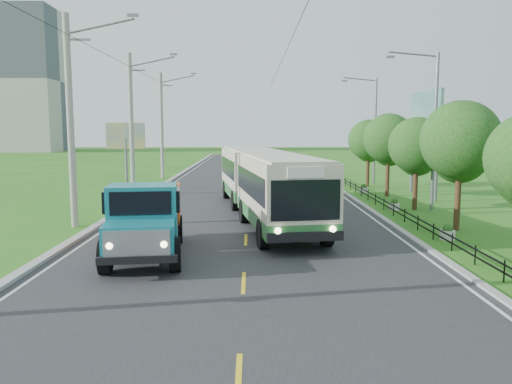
{
  "coord_description": "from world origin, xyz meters",
  "views": [
    {
      "loc": [
        0.25,
        -14.79,
        4.66
      ],
      "look_at": [
        0.44,
        7.29,
        1.9
      ],
      "focal_mm": 35.0,
      "sensor_mm": 36.0,
      "label": 1
    }
  ],
  "objects_px": {
    "pole_far": "(162,125)",
    "tree_fifth": "(389,141)",
    "dump_truck": "(146,214)",
    "tree_fourth": "(417,148)",
    "tree_third": "(460,144)",
    "bus": "(264,179)",
    "pole_near": "(71,120)",
    "billboard_right": "(425,120)",
    "planter_mid": "(394,205)",
    "planter_far": "(364,189)",
    "pole_mid": "(132,124)",
    "tree_back": "(369,142)",
    "planter_near": "(447,233)",
    "streetlight_far": "(373,127)",
    "streetlight_mid": "(432,126)",
    "billboard_left": "(126,140)"
  },
  "relations": [
    {
      "from": "streetlight_mid",
      "to": "tree_fourth",
      "type": "bearing_deg",
      "value": 169.85
    },
    {
      "from": "pole_far",
      "to": "tree_third",
      "type": "relative_size",
      "value": 1.67
    },
    {
      "from": "tree_back",
      "to": "billboard_right",
      "type": "relative_size",
      "value": 0.75
    },
    {
      "from": "tree_fifth",
      "to": "billboard_left",
      "type": "height_order",
      "value": "tree_fifth"
    },
    {
      "from": "pole_mid",
      "to": "planter_mid",
      "type": "bearing_deg",
      "value": -22.54
    },
    {
      "from": "pole_far",
      "to": "streetlight_mid",
      "type": "distance_m",
      "value": 26.8
    },
    {
      "from": "pole_near",
      "to": "tree_back",
      "type": "relative_size",
      "value": 1.82
    },
    {
      "from": "pole_far",
      "to": "tree_fifth",
      "type": "xyz_separation_m",
      "value": [
        18.12,
        -12.86,
        -1.24
      ]
    },
    {
      "from": "pole_near",
      "to": "streetlight_mid",
      "type": "height_order",
      "value": "pole_near"
    },
    {
      "from": "tree_fourth",
      "to": "pole_mid",
      "type": "bearing_deg",
      "value": 159.26
    },
    {
      "from": "tree_fourth",
      "to": "tree_fifth",
      "type": "height_order",
      "value": "tree_fifth"
    },
    {
      "from": "tree_fifth",
      "to": "tree_back",
      "type": "relative_size",
      "value": 1.05
    },
    {
      "from": "tree_back",
      "to": "streetlight_far",
      "type": "distance_m",
      "value": 2.37
    },
    {
      "from": "tree_third",
      "to": "streetlight_mid",
      "type": "xyz_separation_m",
      "value": [
        0.79,
        5.86,
        0.92
      ]
    },
    {
      "from": "tree_third",
      "to": "planter_mid",
      "type": "height_order",
      "value": "tree_third"
    },
    {
      "from": "pole_near",
      "to": "planter_far",
      "type": "height_order",
      "value": "pole_near"
    },
    {
      "from": "tree_fourth",
      "to": "bus",
      "type": "relative_size",
      "value": 0.3
    },
    {
      "from": "planter_near",
      "to": "billboard_right",
      "type": "distance_m",
      "value": 15.34
    },
    {
      "from": "tree_back",
      "to": "billboard_right",
      "type": "xyz_separation_m",
      "value": [
        2.44,
        -6.14,
        1.69
      ]
    },
    {
      "from": "pole_near",
      "to": "billboard_right",
      "type": "bearing_deg",
      "value": 28.14
    },
    {
      "from": "pole_far",
      "to": "dump_truck",
      "type": "height_order",
      "value": "pole_far"
    },
    {
      "from": "pole_near",
      "to": "billboard_right",
      "type": "height_order",
      "value": "pole_near"
    },
    {
      "from": "pole_far",
      "to": "tree_fourth",
      "type": "distance_m",
      "value": 26.2
    },
    {
      "from": "pole_mid",
      "to": "planter_mid",
      "type": "relative_size",
      "value": 14.93
    },
    {
      "from": "planter_far",
      "to": "bus",
      "type": "distance_m",
      "value": 12.96
    },
    {
      "from": "billboard_left",
      "to": "tree_fifth",
      "type": "bearing_deg",
      "value": -11.28
    },
    {
      "from": "pole_mid",
      "to": "planter_mid",
      "type": "distance_m",
      "value": 18.88
    },
    {
      "from": "tree_third",
      "to": "dump_truck",
      "type": "distance_m",
      "value": 14.54
    },
    {
      "from": "tree_back",
      "to": "planter_mid",
      "type": "bearing_deg",
      "value": -95.91
    },
    {
      "from": "planter_far",
      "to": "tree_fifth",
      "type": "bearing_deg",
      "value": -55.95
    },
    {
      "from": "pole_far",
      "to": "tree_fourth",
      "type": "bearing_deg",
      "value": -46.15
    },
    {
      "from": "tree_fifth",
      "to": "streetlight_mid",
      "type": "xyz_separation_m",
      "value": [
        0.79,
        -6.14,
        1.05
      ]
    },
    {
      "from": "pole_near",
      "to": "pole_mid",
      "type": "distance_m",
      "value": 12.0
    },
    {
      "from": "tree_third",
      "to": "planter_near",
      "type": "bearing_deg",
      "value": -120.41
    },
    {
      "from": "billboard_right",
      "to": "planter_mid",
      "type": "bearing_deg",
      "value": -121.66
    },
    {
      "from": "planter_mid",
      "to": "planter_far",
      "type": "bearing_deg",
      "value": 90.0
    },
    {
      "from": "planter_near",
      "to": "pole_near",
      "type": "bearing_deg",
      "value": 169.91
    },
    {
      "from": "tree_back",
      "to": "bus",
      "type": "distance_m",
      "value": 17.04
    },
    {
      "from": "pole_far",
      "to": "billboard_right",
      "type": "relative_size",
      "value": 1.37
    },
    {
      "from": "tree_third",
      "to": "tree_fifth",
      "type": "distance_m",
      "value": 12.0
    },
    {
      "from": "billboard_left",
      "to": "bus",
      "type": "bearing_deg",
      "value": -49.73
    },
    {
      "from": "streetlight_far",
      "to": "streetlight_mid",
      "type": "bearing_deg",
      "value": -90.0
    },
    {
      "from": "tree_back",
      "to": "tree_fifth",
      "type": "bearing_deg",
      "value": -90.0
    },
    {
      "from": "planter_far",
      "to": "pole_mid",
      "type": "bearing_deg",
      "value": -176.61
    },
    {
      "from": "pole_mid",
      "to": "pole_far",
      "type": "xyz_separation_m",
      "value": [
        0.0,
        12.0,
        0.0
      ]
    },
    {
      "from": "tree_fourth",
      "to": "pole_near",
      "type": "bearing_deg",
      "value": -164.16
    },
    {
      "from": "streetlight_far",
      "to": "tree_fourth",
      "type": "bearing_deg",
      "value": -93.25
    },
    {
      "from": "tree_back",
      "to": "dump_truck",
      "type": "distance_m",
      "value": 26.57
    },
    {
      "from": "streetlight_mid",
      "to": "streetlight_far",
      "type": "distance_m",
      "value": 14.0
    },
    {
      "from": "streetlight_far",
      "to": "planter_near",
      "type": "relative_size",
      "value": 13.54
    }
  ]
}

